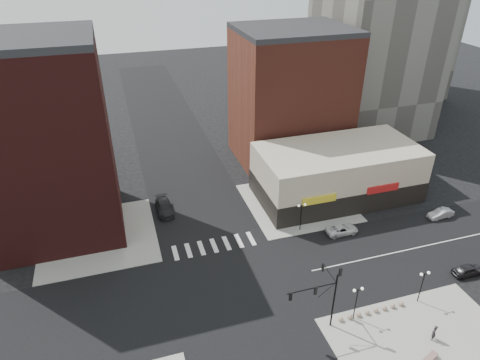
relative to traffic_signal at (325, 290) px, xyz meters
name	(u,v)px	position (x,y,z in m)	size (l,w,h in m)	color
ground	(232,288)	(-7.24, 7.83, -4.96)	(240.00, 240.00, 0.00)	black
road_ew	(232,288)	(-7.24, 7.83, -4.95)	(200.00, 14.00, 0.02)	black
road_ns	(232,288)	(-7.24, 7.83, -4.95)	(14.00, 200.00, 0.02)	black
sidewalk_nw	(99,237)	(-21.74, 22.33, -4.90)	(15.00, 15.00, 0.12)	gray
sidewalk_ne	(297,202)	(7.26, 22.33, -4.90)	(15.00, 15.00, 0.12)	gray
sidewalk_se	(430,352)	(8.76, -6.17, -4.90)	(18.00, 14.00, 0.12)	gray
building_nw	(44,145)	(-26.24, 26.33, 7.54)	(16.00, 15.00, 25.00)	#3A1312
building_ne_midrise	(290,99)	(11.76, 37.33, 6.04)	(18.00, 15.00, 22.00)	maroon
building_ne_row	(337,176)	(13.76, 22.83, -1.66)	(24.20, 12.20, 8.00)	#BBAE94
traffic_signal	(325,290)	(0.00, 0.00, 0.00)	(5.59, 3.09, 7.77)	black
street_lamp_se_a	(357,296)	(3.76, -0.17, -1.67)	(1.22, 0.32, 4.16)	black
street_lamp_se_b	(423,279)	(11.76, -0.17, -1.67)	(1.22, 0.32, 4.16)	black
street_lamp_ne	(301,210)	(4.76, 15.83, -1.67)	(1.22, 0.32, 4.16)	black
bollard_row	(372,311)	(5.94, -0.17, -4.57)	(7.89, 0.54, 0.54)	gray
white_suv	(342,229)	(9.93, 13.55, -4.35)	(2.04, 4.43, 1.23)	silver
dark_sedan_east	(468,270)	(20.30, 1.83, -4.29)	(1.59, 3.96, 1.35)	black
silver_sedan	(441,214)	(25.29, 12.75, -4.32)	(1.35, 3.87, 1.28)	#A2A2A7
dark_sedan_north	(164,207)	(-12.35, 25.86, -4.18)	(2.18, 5.37, 1.56)	black
pedestrian	(434,333)	(9.87, -4.97, -3.93)	(0.66, 0.44, 1.82)	#252227
stone_bench	(429,359)	(7.93, -6.99, -4.59)	(2.13, 1.30, 0.48)	#83625A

